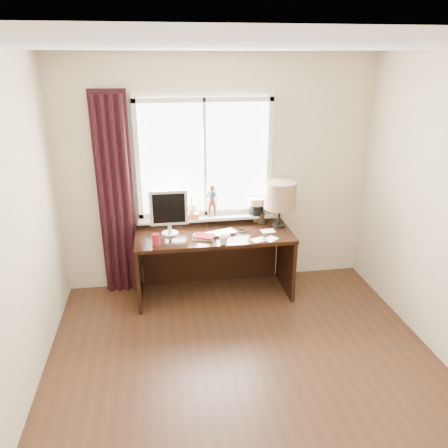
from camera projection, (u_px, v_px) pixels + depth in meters
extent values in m
cube|color=#3B2417|center=(254.00, 394.00, 3.52)|extent=(3.50, 4.00, 0.00)
cube|color=white|center=(265.00, 47.00, 2.59)|extent=(3.50, 4.00, 0.00)
cube|color=beige|center=(218.00, 175.00, 4.90)|extent=(3.50, 0.00, 2.60)
imported|color=silver|center=(220.00, 233.00, 4.70)|extent=(0.41, 0.33, 0.03)
imported|color=white|center=(223.00, 239.00, 4.45)|extent=(0.13, 0.13, 0.10)
cylinder|color=maroon|center=(156.00, 239.00, 4.45)|extent=(0.08, 0.08, 0.11)
cube|color=white|center=(205.00, 158.00, 4.79)|extent=(1.40, 0.02, 1.30)
cube|color=silver|center=(206.00, 213.00, 4.99)|extent=(1.50, 0.05, 0.05)
cube|color=silver|center=(204.00, 100.00, 4.54)|extent=(1.50, 0.05, 0.05)
cube|color=silver|center=(138.00, 161.00, 4.66)|extent=(0.05, 0.05, 1.40)
cube|color=silver|center=(269.00, 157.00, 4.87)|extent=(0.05, 0.05, 1.40)
cube|color=silver|center=(205.00, 159.00, 4.77)|extent=(0.03, 0.05, 1.30)
cube|color=silver|center=(206.00, 217.00, 4.96)|extent=(1.52, 0.18, 0.03)
cylinder|color=#4A0006|center=(157.00, 207.00, 4.82)|extent=(0.16, 0.16, 0.28)
cube|color=gold|center=(191.00, 215.00, 4.89)|extent=(0.15, 0.12, 0.06)
sphere|color=beige|center=(191.00, 207.00, 4.86)|extent=(0.13, 0.13, 0.13)
sphere|color=beige|center=(191.00, 199.00, 4.82)|extent=(0.07, 0.07, 0.07)
imported|color=brown|center=(212.00, 200.00, 4.89)|extent=(0.14, 0.09, 0.38)
cylinder|color=#1E4C51|center=(212.00, 194.00, 4.85)|extent=(0.08, 0.08, 0.05)
cylinder|color=black|center=(257.00, 209.00, 5.00)|extent=(0.16, 0.16, 0.12)
cylinder|color=#8C6B4C|center=(257.00, 201.00, 4.96)|extent=(0.20, 0.20, 0.08)
cube|color=black|center=(116.00, 197.00, 4.72)|extent=(0.38, 0.05, 2.25)
cylinder|color=black|center=(103.00, 201.00, 4.68)|extent=(0.06, 0.06, 2.20)
cylinder|color=black|center=(111.00, 200.00, 4.69)|extent=(0.06, 0.06, 2.20)
cylinder|color=black|center=(120.00, 200.00, 4.71)|extent=(0.06, 0.06, 2.20)
cylinder|color=black|center=(128.00, 199.00, 4.72)|extent=(0.06, 0.06, 2.20)
cube|color=black|center=(214.00, 235.00, 4.75)|extent=(1.70, 0.70, 0.04)
cube|color=black|center=(139.00, 271.00, 4.76)|extent=(0.04, 0.64, 0.71)
cube|color=black|center=(286.00, 261.00, 5.00)|extent=(0.04, 0.64, 0.71)
cube|color=black|center=(211.00, 253.00, 5.19)|extent=(1.60, 0.03, 0.71)
cylinder|color=beige|center=(170.00, 233.00, 4.72)|extent=(0.18, 0.18, 0.01)
cylinder|color=beige|center=(170.00, 228.00, 4.70)|extent=(0.04, 0.04, 0.10)
cube|color=beige|center=(169.00, 208.00, 4.61)|extent=(0.40, 0.04, 0.38)
cube|color=black|center=(169.00, 208.00, 4.59)|extent=(0.34, 0.01, 0.32)
cube|color=beige|center=(203.00, 237.00, 4.62)|extent=(0.25, 0.20, 0.02)
cube|color=#57040E|center=(204.00, 236.00, 4.60)|extent=(0.25, 0.22, 0.01)
cylinder|color=black|center=(261.00, 218.00, 5.01)|extent=(0.09, 0.09, 0.12)
cylinder|color=black|center=(260.00, 214.00, 5.00)|extent=(0.01, 0.01, 0.22)
cylinder|color=black|center=(262.00, 215.00, 4.99)|extent=(0.01, 0.01, 0.19)
cylinder|color=black|center=(261.00, 212.00, 5.00)|extent=(0.01, 0.01, 0.25)
cylinder|color=black|center=(262.00, 216.00, 5.01)|extent=(0.01, 0.01, 0.17)
cube|color=gold|center=(258.00, 216.00, 5.05)|extent=(0.10, 0.03, 0.13)
cube|color=#996633|center=(258.00, 217.00, 5.04)|extent=(0.08, 0.02, 0.10)
cylinder|color=black|center=(279.00, 225.00, 4.92)|extent=(0.14, 0.14, 0.03)
cylinder|color=black|center=(279.00, 215.00, 4.88)|extent=(0.03, 0.03, 0.22)
cylinder|color=tan|center=(280.00, 195.00, 4.80)|extent=(0.35, 0.35, 0.30)
cube|color=white|center=(259.00, 240.00, 4.57)|extent=(0.18, 0.16, 0.00)
cube|color=white|center=(268.00, 231.00, 4.80)|extent=(0.16, 0.12, 0.00)
cube|color=white|center=(271.00, 239.00, 4.59)|extent=(0.19, 0.18, 0.00)
torus|color=black|center=(244.00, 232.00, 4.77)|extent=(0.15, 0.15, 0.01)
torus|color=black|center=(243.00, 230.00, 4.81)|extent=(0.15, 0.15, 0.01)
torus|color=black|center=(213.00, 227.00, 4.90)|extent=(0.13, 0.13, 0.01)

